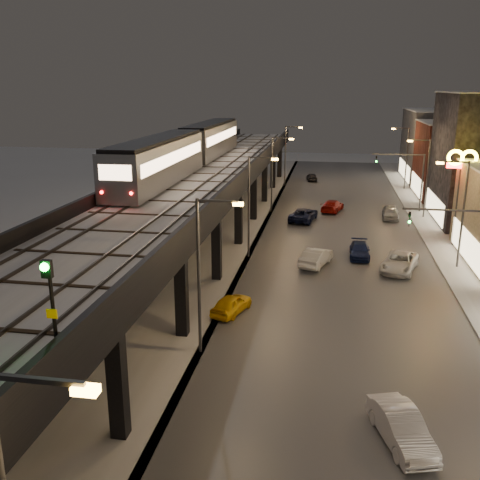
{
  "coord_description": "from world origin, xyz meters",
  "views": [
    {
      "loc": [
        6.2,
        -13.89,
        14.7
      ],
      "look_at": [
        0.53,
        19.25,
        5.0
      ],
      "focal_mm": 40.0,
      "sensor_mm": 36.0,
      "label": 1
    }
  ],
  "objects_px": {
    "car_taxi": "(231,305)",
    "car_onc_dark": "(399,263)",
    "car_mid_dark": "(332,206)",
    "rail_signal": "(49,288)",
    "car_onc_red": "(390,213)",
    "car_mid_silver": "(303,215)",
    "car_far_white": "(312,177)",
    "car_onc_white": "(360,251)",
    "car_near_white": "(316,258)",
    "subway_train": "(189,148)",
    "car_onc_silver": "(401,428)"
  },
  "relations": [
    {
      "from": "car_near_white",
      "to": "car_onc_white",
      "type": "bearing_deg",
      "value": -124.49
    },
    {
      "from": "car_onc_red",
      "to": "car_near_white",
      "type": "bearing_deg",
      "value": -110.17
    },
    {
      "from": "car_mid_silver",
      "to": "car_far_white",
      "type": "height_order",
      "value": "car_mid_silver"
    },
    {
      "from": "rail_signal",
      "to": "car_onc_red",
      "type": "height_order",
      "value": "rail_signal"
    },
    {
      "from": "subway_train",
      "to": "car_mid_silver",
      "type": "distance_m",
      "value": 14.91
    },
    {
      "from": "car_near_white",
      "to": "car_onc_white",
      "type": "distance_m",
      "value": 4.77
    },
    {
      "from": "car_mid_dark",
      "to": "car_onc_dark",
      "type": "relative_size",
      "value": 0.92
    },
    {
      "from": "subway_train",
      "to": "car_mid_silver",
      "type": "bearing_deg",
      "value": 20.99
    },
    {
      "from": "car_taxi",
      "to": "car_onc_dark",
      "type": "distance_m",
      "value": 16.15
    },
    {
      "from": "car_near_white",
      "to": "car_far_white",
      "type": "xyz_separation_m",
      "value": [
        -2.08,
        42.41,
        -0.13
      ]
    },
    {
      "from": "car_far_white",
      "to": "car_onc_silver",
      "type": "distance_m",
      "value": 65.74
    },
    {
      "from": "car_mid_dark",
      "to": "car_onc_silver",
      "type": "xyz_separation_m",
      "value": [
        3.08,
        -43.86,
        0.02
      ]
    },
    {
      "from": "car_mid_dark",
      "to": "car_taxi",
      "type": "bearing_deg",
      "value": 92.37
    },
    {
      "from": "car_onc_dark",
      "to": "car_onc_red",
      "type": "distance_m",
      "value": 18.45
    },
    {
      "from": "car_mid_silver",
      "to": "car_onc_dark",
      "type": "relative_size",
      "value": 1.02
    },
    {
      "from": "car_taxi",
      "to": "car_far_white",
      "type": "bearing_deg",
      "value": -76.15
    },
    {
      "from": "car_onc_silver",
      "to": "car_onc_white",
      "type": "bearing_deg",
      "value": 73.81
    },
    {
      "from": "car_taxi",
      "to": "car_onc_dark",
      "type": "relative_size",
      "value": 0.72
    },
    {
      "from": "car_near_white",
      "to": "car_far_white",
      "type": "relative_size",
      "value": 1.25
    },
    {
      "from": "rail_signal",
      "to": "car_onc_dark",
      "type": "bearing_deg",
      "value": 64.05
    },
    {
      "from": "car_mid_dark",
      "to": "car_onc_white",
      "type": "bearing_deg",
      "value": 111.83
    },
    {
      "from": "car_mid_dark",
      "to": "car_far_white",
      "type": "xyz_separation_m",
      "value": [
        -3.35,
        21.57,
        -0.08
      ]
    },
    {
      "from": "car_onc_silver",
      "to": "car_onc_red",
      "type": "height_order",
      "value": "car_onc_red"
    },
    {
      "from": "car_onc_silver",
      "to": "car_onc_dark",
      "type": "height_order",
      "value": "car_onc_dark"
    },
    {
      "from": "car_onc_silver",
      "to": "car_mid_silver",
      "type": "bearing_deg",
      "value": 81.74
    },
    {
      "from": "rail_signal",
      "to": "car_onc_silver",
      "type": "bearing_deg",
      "value": 28.57
    },
    {
      "from": "car_mid_silver",
      "to": "car_mid_dark",
      "type": "xyz_separation_m",
      "value": [
        3.21,
        5.34,
        -0.04
      ]
    },
    {
      "from": "car_mid_silver",
      "to": "car_onc_silver",
      "type": "distance_m",
      "value": 39.03
    },
    {
      "from": "car_taxi",
      "to": "car_near_white",
      "type": "relative_size",
      "value": 0.83
    },
    {
      "from": "subway_train",
      "to": "car_mid_dark",
      "type": "bearing_deg",
      "value": 33.27
    },
    {
      "from": "subway_train",
      "to": "car_far_white",
      "type": "bearing_deg",
      "value": 69.55
    },
    {
      "from": "car_far_white",
      "to": "car_onc_white",
      "type": "distance_m",
      "value": 39.88
    },
    {
      "from": "rail_signal",
      "to": "car_near_white",
      "type": "height_order",
      "value": "rail_signal"
    },
    {
      "from": "car_mid_silver",
      "to": "car_far_white",
      "type": "distance_m",
      "value": 26.91
    },
    {
      "from": "car_far_white",
      "to": "car_onc_silver",
      "type": "relative_size",
      "value": 0.83
    },
    {
      "from": "car_onc_dark",
      "to": "car_onc_red",
      "type": "xyz_separation_m",
      "value": [
        1.04,
        18.42,
        0.02
      ]
    },
    {
      "from": "car_mid_silver",
      "to": "car_near_white",
      "type": "bearing_deg",
      "value": 107.15
    },
    {
      "from": "car_mid_dark",
      "to": "car_onc_white",
      "type": "height_order",
      "value": "car_mid_dark"
    },
    {
      "from": "car_mid_silver",
      "to": "car_onc_red",
      "type": "distance_m",
      "value": 10.16
    },
    {
      "from": "car_mid_dark",
      "to": "car_onc_red",
      "type": "distance_m",
      "value": 7.08
    },
    {
      "from": "car_onc_silver",
      "to": "car_onc_red",
      "type": "xyz_separation_m",
      "value": [
        3.5,
        41.23,
        0.03
      ]
    },
    {
      "from": "subway_train",
      "to": "car_onc_white",
      "type": "bearing_deg",
      "value": -24.48
    },
    {
      "from": "car_taxi",
      "to": "car_mid_silver",
      "type": "distance_m",
      "value": 26.65
    },
    {
      "from": "car_onc_white",
      "to": "car_mid_silver",
      "type": "bearing_deg",
      "value": 115.23
    },
    {
      "from": "rail_signal",
      "to": "car_onc_silver",
      "type": "height_order",
      "value": "rail_signal"
    },
    {
      "from": "car_mid_dark",
      "to": "rail_signal",
      "type": "bearing_deg",
      "value": 94.17
    },
    {
      "from": "car_mid_dark",
      "to": "car_onc_dark",
      "type": "height_order",
      "value": "car_onc_dark"
    },
    {
      "from": "car_onc_silver",
      "to": "rail_signal",
      "type": "bearing_deg",
      "value": -168.97
    },
    {
      "from": "car_mid_silver",
      "to": "car_onc_white",
      "type": "distance_m",
      "value": 13.77
    },
    {
      "from": "car_taxi",
      "to": "subway_train",
      "type": "bearing_deg",
      "value": -51.4
    }
  ]
}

